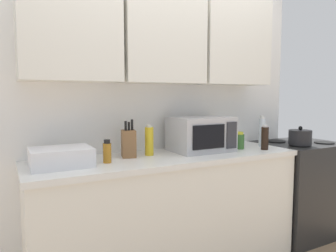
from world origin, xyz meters
TOP-DOWN VIEW (x-y plane):
  - wall_back_with_cabinets at (-0.00, -0.07)m, footprint 2.96×0.38m
  - counter_run at (0.00, -0.30)m, footprint 2.09×0.63m
  - stove_range at (1.43, -0.32)m, footprint 0.76×0.64m
  - kettle at (1.26, -0.46)m, footprint 0.20×0.20m
  - microwave at (0.32, -0.25)m, footprint 0.48×0.37m
  - dish_rack at (-0.79, -0.30)m, footprint 0.38×0.30m
  - knife_block at (-0.29, -0.22)m, footprint 0.13×0.14m
  - bottle_soy_dark at (0.83, -0.46)m, footprint 0.06×0.06m
  - bottle_green_oil at (0.67, -0.32)m, footprint 0.08×0.08m
  - bottle_yellow_mustard at (-0.13, -0.22)m, footprint 0.07×0.07m
  - bottle_amber_vinegar at (-0.50, -0.34)m, footprint 0.06×0.06m
  - bottle_clear_tall at (0.94, -0.31)m, footprint 0.06×0.06m

SIDE VIEW (x-z plane):
  - counter_run at x=0.00m, z-range 0.00..0.90m
  - stove_range at x=1.43m, z-range 0.00..0.91m
  - dish_rack at x=-0.79m, z-range 0.90..1.02m
  - bottle_green_oil at x=0.67m, z-range 0.90..1.04m
  - bottle_amber_vinegar at x=-0.50m, z-range 0.89..1.05m
  - kettle at x=1.26m, z-range 0.89..1.06m
  - bottle_soy_dark at x=0.83m, z-range 0.90..1.10m
  - knife_block at x=-0.29m, z-range 0.86..1.14m
  - bottle_yellow_mustard at x=-0.13m, z-range 0.89..1.13m
  - bottle_clear_tall at x=0.94m, z-range 0.89..1.17m
  - microwave at x=0.32m, z-range 0.90..1.18m
  - wall_back_with_cabinets at x=0.00m, z-range 0.27..2.87m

